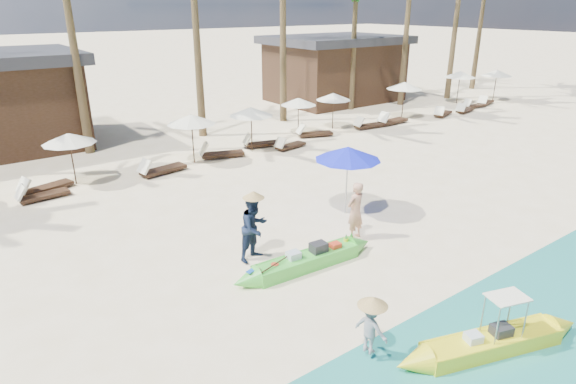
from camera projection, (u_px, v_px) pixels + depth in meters
ground at (369, 256)px, 12.80m from camera, size 240.00×240.00×0.00m
wet_sand_strip at (559, 360)px, 9.03m from camera, size 240.00×4.50×0.01m
green_canoe at (307, 260)px, 12.15m from camera, size 4.63×0.77×0.59m
yellow_canoe at (491, 343)px, 9.20m from camera, size 4.47×1.68×1.19m
tourist at (355, 211)px, 13.46m from camera, size 0.67×0.49×1.69m
vendor_green at (254, 228)px, 12.35m from camera, size 1.01×0.87×1.77m
vendor_yellow at (371, 327)px, 8.81m from camera, size 0.52×0.75×1.07m
blue_umbrella at (348, 153)px, 14.70m from camera, size 2.05×2.05×2.20m
resort_parasol_4 at (69, 138)px, 17.29m from camera, size 1.88×1.88×1.94m
lounger_4_left at (40, 195)px, 16.37m from camera, size 1.71×0.65×0.57m
lounger_4_right at (43, 187)px, 16.99m from camera, size 1.92×1.07×0.62m
resort_parasol_5 at (191, 119)px, 19.66m from camera, size 2.00×2.00×2.06m
lounger_5_left at (160, 169)px, 18.86m from camera, size 1.99×0.90×0.65m
resort_parasol_6 at (251, 112)px, 21.22m from camera, size 1.97×1.97×2.03m
lounger_6_left at (219, 153)px, 20.88m from camera, size 2.02×1.18×0.66m
lounger_6_right at (260, 143)px, 22.48m from camera, size 1.88×1.01×0.61m
resort_parasol_7 at (298, 102)px, 24.16m from camera, size 1.82×1.82×1.87m
lounger_7_left at (289, 145)px, 22.18m from camera, size 1.70×0.77×0.56m
lounger_7_right at (313, 133)px, 24.21m from camera, size 1.91×1.15×0.62m
resort_parasol_8 at (333, 97)px, 25.30m from camera, size 1.85×1.85×1.90m
lounger_8_left at (368, 125)px, 25.85m from camera, size 1.87×0.75×0.62m
resort_parasol_9 at (405, 86)px, 27.60m from camera, size 2.05×2.05×2.11m
lounger_9_left at (391, 120)px, 26.74m from camera, size 2.03×0.71×0.68m
lounger_9_right at (442, 113)px, 28.65m from camera, size 1.86×1.08×0.60m
resort_parasol_10 at (460, 74)px, 31.88m from camera, size 2.07×2.07×2.13m
lounger_10_left at (465, 110)px, 29.63m from camera, size 1.78×0.85×0.58m
lounger_10_right at (473, 105)px, 30.93m from camera, size 1.71×0.68×0.57m
resort_parasol_11 at (497, 73)px, 32.76m from camera, size 2.04×2.04×2.10m
lounger_11_left at (485, 102)px, 31.93m from camera, size 1.85×0.98×0.60m
pavilion_east at (335, 68)px, 32.86m from camera, size 8.80×6.60×4.30m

